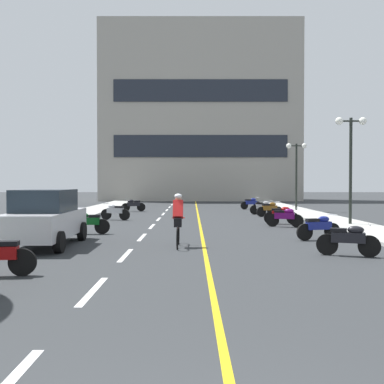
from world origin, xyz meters
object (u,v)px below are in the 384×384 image
object	(u,v)px
motorcycle_11	(134,205)
cyclist_rider	(179,219)
parked_car_near	(46,218)
street_lamp_far	(298,161)
motorcycle_3	(350,239)
motorcycle_5	(89,222)
motorcycle_10	(264,207)
motorcycle_7	(283,214)
motorcycle_8	(116,211)
motorcycle_4	(320,227)
street_lamp_mid	(352,146)
motorcycle_9	(271,209)
motorcycle_6	(286,217)
motorcycle_12	(252,203)

from	to	relation	value
motorcycle_11	cyclist_rider	world-z (taller)	cyclist_rider
parked_car_near	street_lamp_far	bearing A→B (deg)	54.16
motorcycle_3	motorcycle_5	size ratio (longest dim) A/B	0.96
motorcycle_10	motorcycle_7	bearing A→B (deg)	-91.41
street_lamp_far	motorcycle_8	xyz separation A→B (m)	(-11.60, -7.07, -3.13)
motorcycle_4	motorcycle_5	distance (m)	8.82
street_lamp_mid	motorcycle_4	size ratio (longest dim) A/B	2.98
motorcycle_9	cyclist_rider	xyz separation A→B (m)	(-5.14, -12.29, 0.41)
motorcycle_4	motorcycle_9	size ratio (longest dim) A/B	1.01
street_lamp_mid	motorcycle_5	distance (m)	12.39
motorcycle_3	motorcycle_6	distance (m)	7.86
motorcycle_4	motorcycle_11	world-z (taller)	same
motorcycle_3	motorcycle_8	size ratio (longest dim) A/B	0.99
motorcycle_6	cyclist_rider	size ratio (longest dim) A/B	0.93
motorcycle_6	motorcycle_12	world-z (taller)	same
street_lamp_far	motorcycle_11	size ratio (longest dim) A/B	2.85
parked_car_near	cyclist_rider	world-z (taller)	parked_car_near
parked_car_near	motorcycle_5	size ratio (longest dim) A/B	2.48
motorcycle_11	cyclist_rider	bearing A→B (deg)	-77.56
motorcycle_9	cyclist_rider	distance (m)	13.33
motorcycle_4	motorcycle_8	size ratio (longest dim) A/B	1.00
motorcycle_4	cyclist_rider	distance (m)	5.22
motorcycle_5	motorcycle_7	world-z (taller)	same
motorcycle_8	motorcycle_5	bearing A→B (deg)	-89.33
street_lamp_mid	cyclist_rider	xyz separation A→B (m)	(-7.85, -6.44, -2.88)
motorcycle_5	motorcycle_9	world-z (taller)	same
motorcycle_3	motorcycle_6	size ratio (longest dim) A/B	1.00
motorcycle_5	motorcycle_11	bearing A→B (deg)	90.15
motorcycle_3	motorcycle_11	distance (m)	20.49
motorcycle_8	motorcycle_10	bearing A→B (deg)	25.41
motorcycle_8	street_lamp_far	bearing A→B (deg)	31.37
motorcycle_10	motorcycle_4	bearing A→B (deg)	-90.28
motorcycle_6	motorcycle_12	size ratio (longest dim) A/B	1.00
street_lamp_mid	motorcycle_5	bearing A→B (deg)	-164.97
motorcycle_3	cyclist_rider	world-z (taller)	cyclist_rider
motorcycle_4	motorcycle_8	xyz separation A→B (m)	(-8.71, 8.23, 0.00)
motorcycle_10	motorcycle_12	world-z (taller)	same
motorcycle_4	motorcycle_7	size ratio (longest dim) A/B	0.98
street_lamp_mid	motorcycle_3	size ratio (longest dim) A/B	3.03
motorcycle_6	motorcycle_7	size ratio (longest dim) A/B	0.97
motorcycle_5	cyclist_rider	distance (m)	4.99
street_lamp_far	motorcycle_8	world-z (taller)	street_lamp_far
motorcycle_3	motorcycle_11	world-z (taller)	same
cyclist_rider	street_lamp_far	bearing A→B (deg)	65.10
street_lamp_mid	cyclist_rider	world-z (taller)	street_lamp_mid
motorcycle_12	motorcycle_3	bearing A→B (deg)	-90.53
street_lamp_far	motorcycle_10	size ratio (longest dim) A/B	2.77
street_lamp_far	motorcycle_5	world-z (taller)	street_lamp_far
motorcycle_8	motorcycle_10	xyz separation A→B (m)	(8.78, 4.17, 0.00)
street_lamp_mid	motorcycle_3	xyz separation A→B (m)	(-3.06, -8.23, -3.30)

